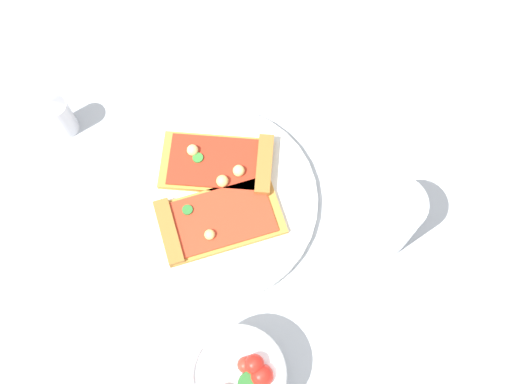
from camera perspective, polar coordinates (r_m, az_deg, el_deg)
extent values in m
plane|color=#B2B7BC|center=(0.82, -3.12, 0.26)|extent=(2.40, 2.40, 0.00)
cylinder|color=silver|center=(0.81, -4.09, -0.81)|extent=(0.28, 0.28, 0.01)
cube|color=gold|center=(0.79, -3.54, -2.53)|extent=(0.17, 0.13, 0.01)
cube|color=#A36B2D|center=(0.78, -8.23, -3.78)|extent=(0.05, 0.09, 0.02)
cube|color=red|center=(0.78, -3.56, -2.40)|extent=(0.15, 0.11, 0.00)
sphere|color=#EAD172|center=(0.77, -4.42, -4.02)|extent=(0.01, 0.01, 0.01)
cylinder|color=#2D722D|center=(0.78, -6.51, -1.69)|extent=(0.01, 0.01, 0.00)
cube|color=gold|center=(0.81, -3.78, 2.68)|extent=(0.15, 0.09, 0.01)
cube|color=#A36B2D|center=(0.81, 0.75, 2.51)|extent=(0.03, 0.09, 0.02)
cube|color=#B22D19|center=(0.81, -3.81, 2.84)|extent=(0.13, 0.08, 0.00)
sphere|color=#F2D87F|center=(0.80, -1.68, 2.02)|extent=(0.02, 0.02, 0.02)
sphere|color=#F2D87F|center=(0.81, -6.03, 3.93)|extent=(0.02, 0.02, 0.02)
cylinder|color=#388433|center=(0.81, -5.54, 3.22)|extent=(0.01, 0.01, 0.00)
sphere|color=#EAD172|center=(0.79, -3.13, 1.33)|extent=(0.02, 0.02, 0.02)
cylinder|color=white|center=(0.73, -1.75, -17.01)|extent=(0.11, 0.11, 0.06)
torus|color=white|center=(0.70, -1.83, -16.79)|extent=(0.11, 0.11, 0.01)
sphere|color=red|center=(0.69, -0.18, -15.89)|extent=(0.02, 0.02, 0.02)
sphere|color=red|center=(0.70, -1.02, -15.95)|extent=(0.02, 0.02, 0.02)
sphere|color=red|center=(0.70, 0.55, -16.88)|extent=(0.03, 0.03, 0.03)
cylinder|color=silver|center=(0.76, 12.37, -2.43)|extent=(0.07, 0.07, 0.11)
cylinder|color=black|center=(0.78, 12.13, -2.82)|extent=(0.06, 0.06, 0.07)
cube|color=white|center=(0.90, 11.80, 9.39)|extent=(0.13, 0.14, 0.00)
cylinder|color=silver|center=(0.87, -17.96, 6.72)|extent=(0.03, 0.03, 0.06)
cone|color=silver|center=(0.84, -18.71, 7.94)|extent=(0.03, 0.03, 0.01)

